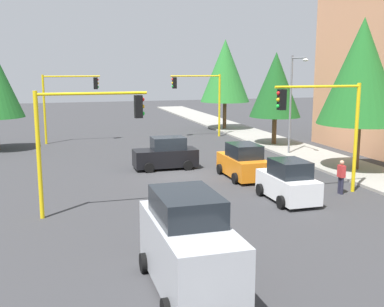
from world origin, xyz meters
TOP-DOWN VIEW (x-y plane):
  - ground_plane at (0.00, 0.00)m, footprint 120.00×120.00m
  - sidewalk_kerb at (-5.00, 10.50)m, footprint 80.00×4.00m
  - lane_arrow_near at (11.51, -3.00)m, footprint 2.40×1.10m
  - traffic_signal_near_right at (6.00, -5.63)m, footprint 0.36×4.59m
  - traffic_signal_near_left at (6.00, 5.66)m, footprint 0.36×4.59m
  - traffic_signal_far_left at (-14.00, 5.68)m, footprint 0.36×4.59m
  - traffic_signal_far_right at (-14.00, -5.68)m, footprint 0.36×4.59m
  - street_lamp_curbside at (-3.61, 9.20)m, footprint 2.15×0.28m
  - tree_roadside_far at (-18.00, 9.50)m, footprint 4.82×4.82m
  - tree_roadside_near at (2.00, 10.50)m, footprint 4.92×4.92m
  - tree_roadside_mid at (-8.00, 10.00)m, footprint 4.02×4.02m
  - delivery_van_silver at (13.82, -3.41)m, footprint 4.80×2.22m
  - car_black at (-2.00, -0.29)m, footprint 1.96×3.88m
  - car_orange at (1.66, 3.30)m, footprint 3.93×2.05m
  - car_white at (6.56, 3.54)m, footprint 3.61×1.96m
  - pedestrian_crossing at (6.21, 6.64)m, footprint 0.40×0.24m

SIDE VIEW (x-z plane):
  - ground_plane at x=0.00m, z-range 0.00..0.00m
  - lane_arrow_near at x=11.51m, z-range -0.54..0.56m
  - sidewalk_kerb at x=-5.00m, z-range 0.00..0.15m
  - car_white at x=6.56m, z-range -0.09..1.88m
  - car_black at x=-2.00m, z-range -0.09..1.88m
  - car_orange at x=1.66m, z-range -0.09..1.88m
  - pedestrian_crossing at x=6.21m, z-range 0.06..1.76m
  - delivery_van_silver at x=13.82m, z-range -0.11..2.67m
  - traffic_signal_near_right at x=6.00m, z-range 1.12..6.40m
  - traffic_signal_near_left at x=6.00m, z-range 1.14..6.59m
  - traffic_signal_far_left at x=-14.00m, z-range 1.16..6.73m
  - traffic_signal_far_right at x=-14.00m, z-range 1.17..6.76m
  - street_lamp_curbside at x=-3.61m, z-range 0.85..7.85m
  - tree_roadside_mid at x=-8.00m, z-range 1.14..8.48m
  - tree_roadside_far at x=-18.00m, z-range 1.39..10.22m
  - tree_roadside_near at x=2.00m, z-range 1.43..10.45m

